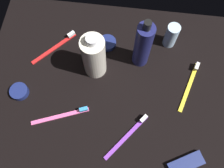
{
  "coord_description": "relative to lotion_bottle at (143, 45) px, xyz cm",
  "views": [
    {
      "loc": [
        3.33,
        -27.55,
        74.56
      ],
      "look_at": [
        0.0,
        0.0,
        3.0
      ],
      "focal_mm": 39.48,
      "sensor_mm": 36.0,
      "label": 1
    }
  ],
  "objects": [
    {
      "name": "ground_plane",
      "position": [
        -8.06,
        -11.08,
        -10.07
      ],
      "size": [
        84.0,
        64.0,
        1.2
      ],
      "primitive_type": "cube",
      "color": "black"
    },
    {
      "name": "lotion_bottle",
      "position": [
        0.0,
        0.0,
        0.0
      ],
      "size": [
        5.28,
        5.28,
        21.19
      ],
      "color": "navy",
      "rests_on": "ground_plane"
    },
    {
      "name": "bodywash_bottle",
      "position": [
        -14.27,
        -5.07,
        -0.91
      ],
      "size": [
        7.15,
        7.15,
        18.83
      ],
      "color": "silver",
      "rests_on": "ground_plane"
    },
    {
      "name": "deodorant_stick",
      "position": [
        9.38,
        7.71,
        -4.84
      ],
      "size": [
        4.18,
        4.18,
        9.25
      ],
      "primitive_type": "cylinder",
      "color": "silver",
      "rests_on": "ground_plane"
    },
    {
      "name": "toothbrush_purple",
      "position": [
        -1.22,
        -25.5,
        -8.86
      ],
      "size": [
        12.07,
        14.89,
        2.1
      ],
      "color": "purple",
      "rests_on": "ground_plane"
    },
    {
      "name": "toothbrush_yellow",
      "position": [
        16.85,
        -7.06,
        -8.86
      ],
      "size": [
        6.58,
        17.52,
        2.1
      ],
      "color": "yellow",
      "rests_on": "ground_plane"
    },
    {
      "name": "toothbrush_pink",
      "position": [
        -21.72,
        -22.09,
        -8.86
      ],
      "size": [
        17.2,
        7.68,
        2.1
      ],
      "color": "#E55999",
      "rests_on": "ground_plane"
    },
    {
      "name": "toothbrush_red",
      "position": [
        -28.76,
        1.5,
        -8.86
      ],
      "size": [
        13.2,
        13.94,
        2.1
      ],
      "color": "red",
      "rests_on": "ground_plane"
    },
    {
      "name": "snack_bar_navy",
      "position": [
        15.75,
        -31.97,
        -8.72
      ],
      "size": [
        11.05,
        8.49,
        1.5
      ],
      "primitive_type": "cube",
      "rotation": [
        0.0,
        0.0,
        0.5
      ],
      "color": "navy",
      "rests_on": "ground_plane"
    },
    {
      "name": "cream_tin_left",
      "position": [
        -37.02,
        -16.39,
        -8.42
      ],
      "size": [
        5.67,
        5.67,
        2.09
      ],
      "primitive_type": "cylinder",
      "color": "navy",
      "rests_on": "ground_plane"
    },
    {
      "name": "cream_tin_right",
      "position": [
        -11.53,
        4.54,
        -8.54
      ],
      "size": [
        5.95,
        5.95,
        1.85
      ],
      "primitive_type": "cylinder",
      "color": "navy",
      "rests_on": "ground_plane"
    }
  ]
}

